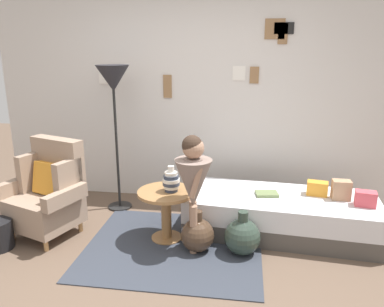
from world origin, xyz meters
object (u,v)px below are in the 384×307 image
side_table (166,205)px  person_child (193,179)px  daybed (280,214)px  demijohn_far (242,236)px  book_on_daybed (267,194)px  armchair (49,193)px  vase_striped (171,181)px  demijohn_near (198,235)px  floor_lamp (113,86)px

side_table → person_child: size_ratio=0.50×
daybed → side_table: size_ratio=3.53×
demijohn_far → side_table: bearing=167.0°
daybed → book_on_daybed: bearing=177.8°
armchair → book_on_daybed: (2.18, 0.34, -0.02)m
armchair → vase_striped: (1.25, 0.04, 0.18)m
book_on_daybed → demijohn_far: (-0.23, -0.48, -0.24)m
demijohn_near → demijohn_far: 0.42m
floor_lamp → armchair: bearing=-124.3°
book_on_daybed → vase_striped: bearing=-161.9°
side_table → armchair: bearing=-178.4°
person_child → demijohn_far: bearing=1.8°
demijohn_near → demijohn_far: bearing=1.0°
armchair → vase_striped: 1.27m
person_child → demijohn_near: size_ratio=2.79×
floor_lamp → book_on_daybed: floor_lamp is taller
demijohn_near → demijohn_far: (0.42, 0.01, 0.01)m
side_table → demijohn_near: bearing=-28.3°
side_table → book_on_daybed: (0.98, 0.31, 0.05)m
daybed → side_table: 1.18m
armchair → demijohn_near: 1.57m
vase_striped → daybed: bearing=15.4°
armchair → person_child: bearing=-5.9°
demijohn_near → armchair: bearing=174.5°
daybed → demijohn_near: demijohn_near is taller
vase_striped → book_on_daybed: (0.93, 0.30, -0.20)m
side_table → book_on_daybed: side_table is taller
side_table → person_child: (0.29, -0.19, 0.35)m
armchair → side_table: (1.20, 0.03, -0.07)m
armchair → side_table: size_ratio=1.74×
person_child → demijohn_far: (0.46, 0.01, -0.54)m
vase_striped → demijohn_far: size_ratio=0.61×
side_table → demijohn_near: side_table is taller
floor_lamp → person_child: size_ratio=1.49×
demijohn_far → armchair: bearing=175.9°
demijohn_far → floor_lamp: bearing=149.8°
side_table → demijohn_far: (0.75, -0.17, -0.19)m
daybed → side_table: bearing=-165.0°
armchair → demijohn_near: size_ratio=2.42×
side_table → book_on_daybed: bearing=17.5°
side_table → demijohn_near: (0.33, -0.18, -0.20)m
floor_lamp → demijohn_near: (1.05, -0.86, -1.28)m
armchair → floor_lamp: 1.32m
armchair → person_child: (1.50, -0.15, 0.28)m
armchair → person_child: size_ratio=0.87×
vase_striped → demijohn_far: vase_striped is taller
person_child → book_on_daybed: (0.69, 0.50, -0.30)m
armchair → book_on_daybed: size_ratio=4.41×
vase_striped → book_on_daybed: 1.00m
demijohn_near → daybed: bearing=31.3°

